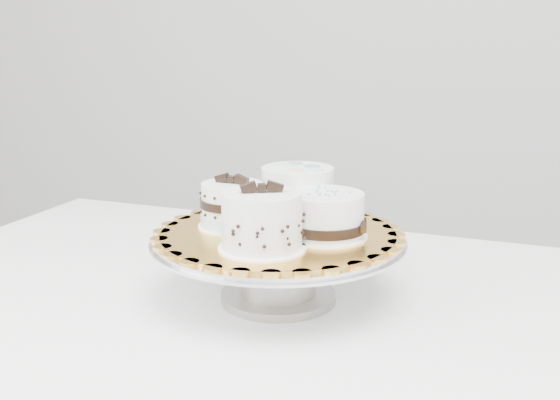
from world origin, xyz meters
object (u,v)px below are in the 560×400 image
(cake_dots, at_px, (298,193))
(cake_ribbon, at_px, (326,216))
(cake_stand, at_px, (278,256))
(cake_banded, at_px, (232,207))
(cake_board, at_px, (278,234))
(cake_swirl, at_px, (262,222))
(table, at_px, (272,349))

(cake_dots, xyz_separation_m, cake_ribbon, (0.06, -0.08, -0.01))
(cake_stand, bearing_deg, cake_ribbon, -1.72)
(cake_stand, distance_m, cake_dots, 0.11)
(cake_banded, distance_m, cake_ribbon, 0.14)
(cake_board, xyz_separation_m, cake_swirl, (0.00, -0.08, 0.04))
(cake_ribbon, bearing_deg, cake_stand, 168.63)
(table, relative_size, cake_stand, 3.78)
(cake_banded, bearing_deg, cake_board, 1.98)
(cake_banded, height_order, cake_ribbon, cake_banded)
(cake_dots, bearing_deg, cake_swirl, -86.42)
(cake_board, relative_size, cake_banded, 3.32)
(cake_swirl, height_order, cake_dots, cake_swirl)
(cake_dots, bearing_deg, table, -90.17)
(cake_swirl, height_order, cake_banded, cake_swirl)
(cake_swirl, distance_m, cake_dots, 0.16)
(cake_stand, relative_size, cake_dots, 2.80)
(cake_swirl, xyz_separation_m, cake_ribbon, (0.07, 0.08, -0.01))
(table, height_order, cake_dots, cake_dots)
(cake_stand, xyz_separation_m, cake_banded, (-0.07, 0.01, 0.07))
(cake_swirl, distance_m, cake_banded, 0.12)
(cake_board, xyz_separation_m, cake_ribbon, (0.07, -0.00, 0.03))
(cake_banded, xyz_separation_m, cake_ribbon, (0.14, -0.01, -0.00))
(cake_swirl, distance_m, cake_ribbon, 0.11)
(table, distance_m, cake_ribbon, 0.22)
(cake_board, distance_m, cake_dots, 0.09)
(table, xyz_separation_m, cake_ribbon, (0.07, 0.02, 0.20))
(table, distance_m, cake_stand, 0.14)
(cake_swirl, xyz_separation_m, cake_dots, (0.01, 0.16, 0.00))
(cake_board, distance_m, cake_swirl, 0.09)
(table, xyz_separation_m, cake_swirl, (0.00, -0.06, 0.21))
(cake_board, distance_m, cake_banded, 0.08)
(table, bearing_deg, cake_swirl, -80.81)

